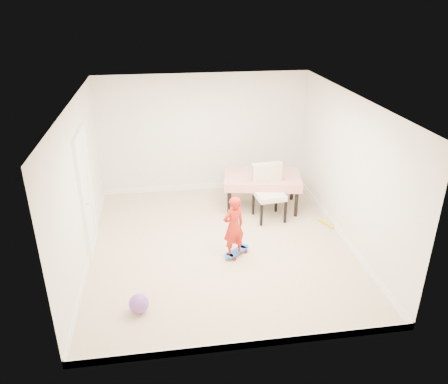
{
  "coord_description": "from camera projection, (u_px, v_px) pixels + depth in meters",
  "views": [
    {
      "loc": [
        -0.92,
        -6.59,
        4.11
      ],
      "look_at": [
        0.1,
        0.2,
        0.95
      ],
      "focal_mm": 35.0,
      "sensor_mm": 36.0,
      "label": 1
    }
  ],
  "objects": [
    {
      "name": "dining_chair",
      "position": [
        270.0,
        193.0,
        8.47
      ],
      "size": [
        0.66,
        0.74,
        1.09
      ],
      "primitive_type": null,
      "rotation": [
        0.0,
        0.0,
        0.11
      ],
      "color": "beige",
      "rests_on": "ground"
    },
    {
      "name": "baseboard_right",
      "position": [
        340.0,
        233.0,
        8.04
      ],
      "size": [
        0.02,
        5.0,
        0.12
      ],
      "primitive_type": "cube",
      "color": "white",
      "rests_on": "ground"
    },
    {
      "name": "child",
      "position": [
        234.0,
        228.0,
        7.22
      ],
      "size": [
        0.47,
        0.39,
        1.09
      ],
      "primitive_type": "imported",
      "rotation": [
        0.0,
        0.0,
        3.53
      ],
      "color": "red",
      "rests_on": "ground"
    },
    {
      "name": "door",
      "position": [
        86.0,
        194.0,
        7.31
      ],
      "size": [
        0.11,
        0.94,
        2.11
      ],
      "primitive_type": "cube",
      "color": "white",
      "rests_on": "ground"
    },
    {
      "name": "wall_right",
      "position": [
        348.0,
        171.0,
        7.52
      ],
      "size": [
        0.04,
        5.0,
        2.6
      ],
      "primitive_type": "cube",
      "color": "silver",
      "rests_on": "ground"
    },
    {
      "name": "skateboard",
      "position": [
        237.0,
        253.0,
        7.47
      ],
      "size": [
        0.56,
        0.51,
        0.08
      ],
      "primitive_type": null,
      "rotation": [
        0.0,
        0.0,
        0.69
      ],
      "color": "blue",
      "rests_on": "ground"
    },
    {
      "name": "wall_left",
      "position": [
        81.0,
        186.0,
        6.92
      ],
      "size": [
        0.04,
        5.0,
        2.6
      ],
      "primitive_type": "cube",
      "color": "silver",
      "rests_on": "ground"
    },
    {
      "name": "baseboard_back",
      "position": [
        205.0,
        186.0,
        9.98
      ],
      "size": [
        4.5,
        0.02,
        0.12
      ],
      "primitive_type": "cube",
      "color": "white",
      "rests_on": "ground"
    },
    {
      "name": "dining_table",
      "position": [
        262.0,
        191.0,
        9.01
      ],
      "size": [
        1.67,
        1.23,
        0.71
      ],
      "primitive_type": null,
      "rotation": [
        0.0,
        0.0,
        -0.18
      ],
      "color": "red",
      "rests_on": "ground"
    },
    {
      "name": "wall_front",
      "position": [
        250.0,
        261.0,
        4.99
      ],
      "size": [
        4.5,
        0.04,
        2.6
      ],
      "primitive_type": "cube",
      "color": "silver",
      "rests_on": "ground"
    },
    {
      "name": "ground",
      "position": [
        220.0,
        245.0,
        7.77
      ],
      "size": [
        5.0,
        5.0,
        0.0
      ],
      "primitive_type": "plane",
      "color": "tan",
      "rests_on": "ground"
    },
    {
      "name": "baseboard_left",
      "position": [
        90.0,
        253.0,
        7.44
      ],
      "size": [
        0.02,
        5.0,
        0.12
      ],
      "primitive_type": "cube",
      "color": "white",
      "rests_on": "ground"
    },
    {
      "name": "foam_toy",
      "position": [
        327.0,
        223.0,
        8.45
      ],
      "size": [
        0.21,
        0.39,
        0.06
      ],
      "primitive_type": "cylinder",
      "rotation": [
        1.57,
        0.0,
        0.4
      ],
      "color": "gold",
      "rests_on": "ground"
    },
    {
      "name": "balloon",
      "position": [
        139.0,
        304.0,
        6.1
      ],
      "size": [
        0.28,
        0.28,
        0.28
      ],
      "primitive_type": "sphere",
      "color": "purple",
      "rests_on": "ground"
    },
    {
      "name": "ceiling",
      "position": [
        219.0,
        101.0,
        6.69
      ],
      "size": [
        4.5,
        5.0,
        0.04
      ],
      "primitive_type": "cube",
      "color": "white",
      "rests_on": "wall_back"
    },
    {
      "name": "wall_back",
      "position": [
        204.0,
        134.0,
        9.45
      ],
      "size": [
        4.5,
        0.04,
        2.6
      ],
      "primitive_type": "cube",
      "color": "silver",
      "rests_on": "ground"
    },
    {
      "name": "baseboard_front",
      "position": [
        248.0,
        344.0,
        5.5
      ],
      "size": [
        4.5,
        0.02,
        0.12
      ],
      "primitive_type": "cube",
      "color": "white",
      "rests_on": "ground"
    }
  ]
}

